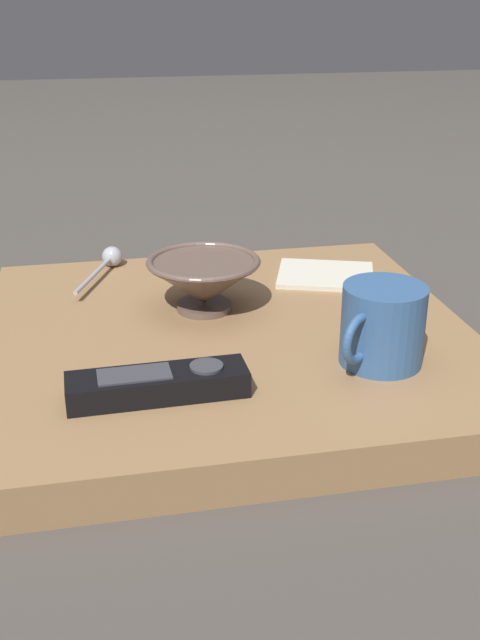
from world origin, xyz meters
name	(u,v)px	position (x,y,z in m)	size (l,w,h in m)	color
ground_plane	(229,363)	(0.00, 0.00, 0.00)	(6.00, 6.00, 0.00)	#47423D
table	(229,346)	(0.00, 0.00, 0.02)	(0.55, 0.53, 0.05)	#936D47
cereal_bowl	(204,281)	(0.02, -0.06, 0.08)	(0.14, 0.14, 0.07)	brown
coffee_mug	(382,326)	(-0.14, 0.12, 0.09)	(0.10, 0.09, 0.09)	#33598C
teaspoon	(109,259)	(0.13, -0.23, 0.06)	(0.07, 0.15, 0.03)	#A3A5B2
tv_remote_near	(158,384)	(0.10, 0.14, 0.06)	(0.18, 0.05, 0.03)	black
folded_napkin	(326,275)	(-0.16, -0.14, 0.05)	(0.15, 0.14, 0.01)	beige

